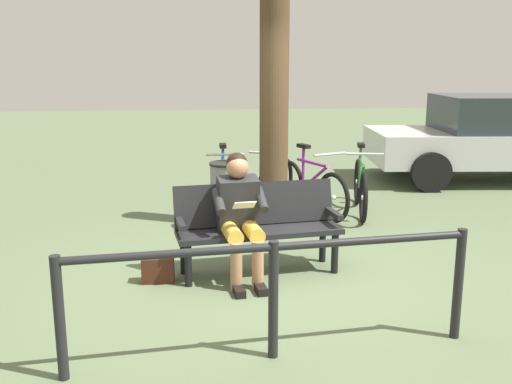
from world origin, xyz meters
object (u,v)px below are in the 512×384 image
bench (257,221)px  parked_car (498,136)px  person_reading (240,211)px  tree_trunk (274,105)px  handbag (158,270)px  bicycle_black (310,188)px  bicycle_blue (224,188)px  bicycle_purple (360,187)px  litter_bin (227,196)px  bicycle_green (276,186)px

bench → parked_car: 6.15m
person_reading → tree_trunk: size_ratio=0.39×
person_reading → handbag: person_reading is taller
handbag → parked_car: parked_car is taller
bicycle_black → bicycle_blue: same height
bicycle_purple → bicycle_black: 0.69m
bicycle_purple → parked_car: size_ratio=0.38×
person_reading → litter_bin: size_ratio=1.43×
person_reading → bicycle_blue: person_reading is taller
bicycle_blue → handbag: bearing=-16.9°
bench → bicycle_green: bearing=-110.3°
person_reading → bicycle_blue: (0.02, -2.43, -0.31)m
bench → bicycle_green: bicycle_green is taller
handbag → litter_bin: litter_bin is taller
litter_bin → bicycle_blue: size_ratio=0.50×
bicycle_black → parked_car: size_ratio=0.36×
parked_car → bicycle_green: bearing=28.1°
handbag → litter_bin: size_ratio=0.36×
handbag → bicycle_purple: bearing=-138.7°
tree_trunk → bicycle_black: size_ratio=1.95×
bicycle_purple → bench: bearing=-26.5°
handbag → bicycle_black: size_ratio=0.19×
bicycle_blue → bicycle_purple: bearing=85.5°
bench → bicycle_purple: bicycle_purple is taller
tree_trunk → bicycle_purple: bearing=-154.0°
person_reading → bicycle_blue: 2.45m
bench → bicycle_green: size_ratio=1.06×
bench → bicycle_black: 2.31m
bicycle_black → handbag: bearing=-63.0°
bicycle_purple → bicycle_green: size_ratio=1.07×
bicycle_black → person_reading: bearing=-49.8°
parked_car → bicycle_black: bearing=32.8°
bench → person_reading: person_reading is taller
bench → bicycle_purple: 2.66m
tree_trunk → bicycle_green: size_ratio=1.97×
litter_bin → bicycle_green: 1.09m
bicycle_green → bicycle_blue: 0.71m
person_reading → bicycle_purple: (-1.84, -2.28, -0.31)m
tree_trunk → handbag: bearing=51.5°
bench → litter_bin: 1.48m
litter_bin → bicycle_blue: bearing=-90.5°
litter_bin → bicycle_black: (-1.17, -0.63, -0.06)m
bench → litter_bin: (0.21, -1.47, -0.08)m
litter_bin → bicycle_purple: bearing=-161.6°
handbag → tree_trunk: bearing=-128.5°
handbag → bicycle_blue: bicycle_blue is taller
handbag → bicycle_black: bicycle_black is taller
person_reading → tree_trunk: 1.94m
litter_bin → bicycle_blue: 0.78m
bench → bicycle_black: bearing=-122.3°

